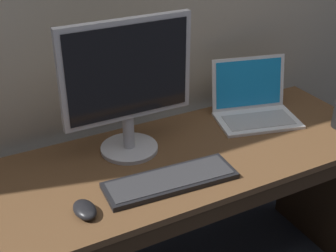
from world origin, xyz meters
name	(u,v)px	position (x,y,z in m)	size (l,w,h in m)	color
desk	(184,202)	(0.00, -0.01, 0.53)	(1.62, 0.60, 0.75)	brown
laptop_white	(254,107)	(0.42, 0.12, 0.80)	(0.39, 0.33, 0.24)	white
external_monitor	(128,83)	(-0.17, 0.11, 1.03)	(0.49, 0.22, 0.52)	#B7B7BC
wired_keyboard	(171,180)	(-0.13, -0.14, 0.76)	(0.47, 0.18, 0.02)	black
computer_mouse	(85,210)	(-0.45, -0.16, 0.76)	(0.07, 0.10, 0.04)	black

